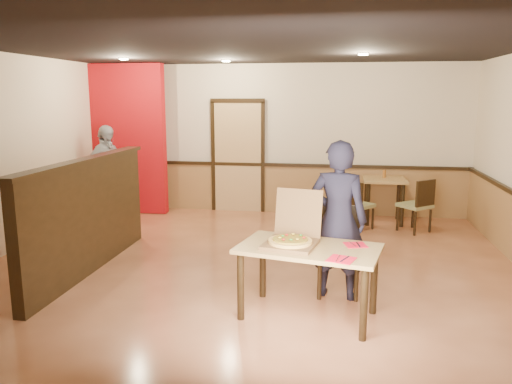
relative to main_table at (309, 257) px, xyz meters
The scene contains 23 objects.
floor 1.53m from the main_table, 126.46° to the left, with size 7.00×7.00×0.00m, color #CC7B4F.
ceiling 2.59m from the main_table, 126.46° to the left, with size 7.00×7.00×0.00m, color black.
wall_back 4.76m from the main_table, 100.20° to the left, with size 7.00×7.00×0.00m, color beige.
wainscot_back 4.67m from the main_table, 100.26° to the left, with size 7.00×0.04×0.90m, color olive.
chair_rail_back 4.66m from the main_table, 100.31° to the left, with size 7.00×0.06×0.06m, color black.
back_door 4.89m from the main_table, 109.59° to the left, with size 0.90×0.06×2.10m, color tan.
booth_partition 2.98m from the main_table, 161.88° to the left, with size 0.20×3.10×1.44m.
red_accent_panel 5.62m from the main_table, 132.13° to the left, with size 1.60×0.20×2.78m, color #A20B11.
spot_a 4.80m from the main_table, 136.94° to the left, with size 0.14×0.14×0.02m, color #FFF7B2.
spot_b 4.52m from the main_table, 114.23° to the left, with size 0.14×0.14×0.02m, color #FFF7B2.
spot_c 3.44m from the main_table, 77.80° to the left, with size 0.14×0.14×0.02m, color #FFF7B2.
main_table is the anchor object (origin of this frame).
diner_chair 0.79m from the main_table, 68.16° to the left, with size 0.49×0.49×0.98m.
side_chair_left 3.54m from the main_table, 80.35° to the left, with size 0.58×0.58×0.84m.
side_chair_right 3.83m from the main_table, 65.70° to the left, with size 0.62×0.62×0.89m.
side_table 4.23m from the main_table, 75.18° to the left, with size 0.73×0.73×0.78m.
diner 0.69m from the main_table, 64.40° to the left, with size 0.64×0.42×1.75m, color black.
passerby 5.23m from the main_table, 137.22° to the left, with size 1.00×0.42×1.70m, color #96989E.
pizza_box 0.25m from the main_table, 166.77° to the left, with size 0.60×0.67×0.52m.
pizza 0.25m from the main_table, behind, with size 0.43×0.43×0.03m, color #F5C159.
napkin_near 0.48m from the main_table, 48.45° to the right, with size 0.29×0.29×0.01m.
napkin_far 0.49m from the main_table, 15.62° to the left, with size 0.25×0.25×0.01m.
condiment 4.34m from the main_table, 75.54° to the left, with size 0.05×0.05×0.14m, color #95541B.
Camera 1 is at (1.08, -5.89, 2.20)m, focal length 35.00 mm.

